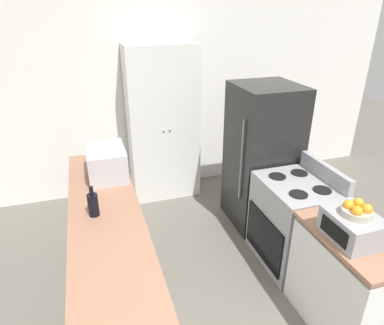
# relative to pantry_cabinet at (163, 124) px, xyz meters

# --- Properties ---
(wall_back) EXTENTS (7.00, 0.06, 2.60)m
(wall_back) POSITION_rel_pantry_cabinet_xyz_m (0.00, 0.28, 0.26)
(wall_back) COLOR white
(wall_back) RESTS_ON ground_plane
(counter_left) EXTENTS (0.60, 2.64, 0.92)m
(counter_left) POSITION_rel_pantry_cabinet_xyz_m (-0.91, -1.78, -0.60)
(counter_left) COLOR silver
(counter_left) RESTS_ON ground_plane
(counter_right) EXTENTS (0.60, 0.88, 0.92)m
(counter_right) POSITION_rel_pantry_cabinet_xyz_m (0.91, -2.66, -0.60)
(counter_right) COLOR silver
(counter_right) RESTS_ON ground_plane
(pantry_cabinet) EXTENTS (0.92, 0.49, 2.08)m
(pantry_cabinet) POSITION_rel_pantry_cabinet_xyz_m (0.00, 0.00, 0.00)
(pantry_cabinet) COLOR silver
(pantry_cabinet) RESTS_ON ground_plane
(stove) EXTENTS (0.66, 0.78, 1.08)m
(stove) POSITION_rel_pantry_cabinet_xyz_m (0.93, -1.81, -0.57)
(stove) COLOR #9E9EA3
(stove) RESTS_ON ground_plane
(refrigerator) EXTENTS (0.72, 0.74, 1.72)m
(refrigerator) POSITION_rel_pantry_cabinet_xyz_m (0.96, -1.01, -0.18)
(refrigerator) COLOR black
(refrigerator) RESTS_ON ground_plane
(microwave) EXTENTS (0.38, 0.51, 0.30)m
(microwave) POSITION_rel_pantry_cabinet_xyz_m (-0.82, -1.09, 0.03)
(microwave) COLOR #B2B2B7
(microwave) RESTS_ON counter_left
(wine_bottle) EXTENTS (0.09, 0.09, 0.27)m
(wine_bottle) POSITION_rel_pantry_cabinet_xyz_m (-1.00, -1.77, -0.02)
(wine_bottle) COLOR black
(wine_bottle) RESTS_ON counter_left
(toaster_oven) EXTENTS (0.33, 0.39, 0.21)m
(toaster_oven) POSITION_rel_pantry_cabinet_xyz_m (0.80, -2.67, -0.02)
(toaster_oven) COLOR #939399
(toaster_oven) RESTS_ON counter_right
(fruit_bowl) EXTENTS (0.22, 0.22, 0.11)m
(fruit_bowl) POSITION_rel_pantry_cabinet_xyz_m (0.81, -2.67, 0.13)
(fruit_bowl) COLOR #B2A893
(fruit_bowl) RESTS_ON toaster_oven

